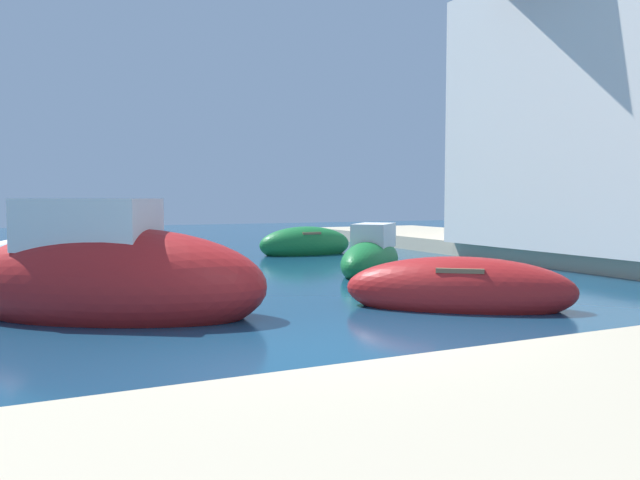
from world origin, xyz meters
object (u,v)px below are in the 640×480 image
Objects in this scene: moored_boat_3 at (112,279)px; waterfront_building_main at (625,91)px; moored_boat_5 at (371,257)px; moored_boat_9 at (305,244)px; moored_boat_1 at (33,255)px; moored_boat_8 at (459,290)px.

waterfront_building_main is at bearing 40.86° from moored_boat_3.
moored_boat_5 is 1.02× the size of moored_boat_9.
moored_boat_5 is (8.15, -5.81, 0.10)m from moored_boat_1.
moored_boat_9 is at bearing 136.84° from waterfront_building_main.
moored_boat_8 is (-1.31, -5.39, -0.07)m from moored_boat_5.
moored_boat_8 is at bearing -77.89° from moored_boat_1.
waterfront_building_main is at bearing 125.58° from moored_boat_5.
waterfront_building_main is (8.00, -1.23, 4.77)m from moored_boat_5.
waterfront_building_main is (7.39, -6.93, 4.82)m from moored_boat_9.
moored_boat_1 is at bearing 156.43° from waterfront_building_main.
moored_boat_9 reaches higher than moored_boat_1.
moored_boat_3 is 0.60× the size of waterfront_building_main.
moored_boat_1 is 1.00× the size of moored_boat_9.
moored_boat_9 is at bearing -62.60° from moored_boat_8.
moored_boat_3 reaches higher than moored_boat_1.
moored_boat_3 is 15.87m from waterfront_building_main.
moored_boat_9 is (0.61, 5.70, -0.05)m from moored_boat_5.
moored_boat_3 is at bearing 19.37° from moored_boat_8.
moored_boat_5 is 0.39× the size of waterfront_building_main.
moored_boat_3 reaches higher than moored_boat_8.
moored_boat_9 is 11.22m from waterfront_building_main.
waterfront_building_main reaches higher than moored_boat_5.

